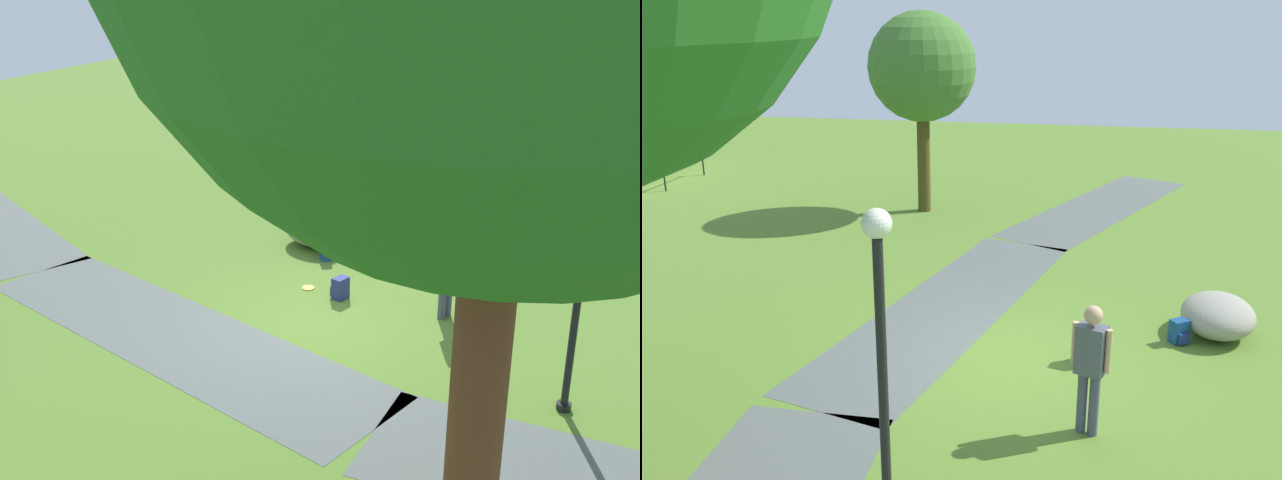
{
  "view_description": "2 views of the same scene",
  "coord_description": "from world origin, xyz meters",
  "views": [
    {
      "loc": [
        -5.08,
        10.31,
        5.88
      ],
      "look_at": [
        0.13,
        -0.4,
        1.32
      ],
      "focal_mm": 43.56,
      "sensor_mm": 36.0,
      "label": 1
    },
    {
      "loc": [
        -9.82,
        -1.0,
        5.18
      ],
      "look_at": [
        1.74,
        1.12,
        1.33
      ],
      "focal_mm": 39.43,
      "sensor_mm": 36.0,
      "label": 2
    }
  ],
  "objects": [
    {
      "name": "frisbee_on_grass",
      "position": [
        0.75,
        -1.2,
        0.01
      ],
      "size": [
        0.22,
        0.22,
        0.02
      ],
      "color": "yellow",
      "rests_on": "ground"
    },
    {
      "name": "ground_plane",
      "position": [
        0.0,
        0.0,
        0.0
      ],
      "size": [
        48.0,
        48.0,
        0.0
      ],
      "primitive_type": "plane",
      "color": "#55792A"
    },
    {
      "name": "spare_backpack_on_lawn",
      "position": [
        0.06,
        -1.07,
        0.19
      ],
      "size": [
        0.31,
        0.32,
        0.4
      ],
      "color": "navy",
      "rests_on": "ground"
    },
    {
      "name": "footpath_segment_far",
      "position": [
        9.35,
        -1.38,
        0.0
      ],
      "size": [
        8.09,
        5.25,
        0.01
      ],
      "color": "#565C58",
      "rests_on": "ground"
    },
    {
      "name": "lamp_post",
      "position": [
        -4.12,
        0.81,
        2.18
      ],
      "size": [
        0.28,
        0.28,
        3.53
      ],
      "color": "black",
      "rests_on": "ground"
    },
    {
      "name": "backpack_by_boulder",
      "position": [
        1.07,
        -2.61,
        0.19
      ],
      "size": [
        0.35,
        0.34,
        0.4
      ],
      "color": "navy",
      "rests_on": "ground"
    },
    {
      "name": "footpath_segment_mid",
      "position": [
        1.87,
        1.35,
        0.0
      ],
      "size": [
        8.25,
        4.0,
        0.01
      ],
      "color": "#565C58",
      "rests_on": "ground"
    },
    {
      "name": "young_tree_near_path",
      "position": [
        8.12,
        3.33,
        3.78
      ],
      "size": [
        2.8,
        2.8,
        5.21
      ],
      "color": "#453D19",
      "rests_on": "ground"
    },
    {
      "name": "man_near_boulder",
      "position": [
        -1.83,
        -1.16,
        1.03
      ],
      "size": [
        0.35,
        0.49,
        1.77
      ],
      "color": "#44475D",
      "rests_on": "ground"
    },
    {
      "name": "lawn_boulder",
      "position": [
        1.54,
        -3.27,
        0.33
      ],
      "size": [
        1.55,
        1.31,
        0.67
      ],
      "color": "gray",
      "rests_on": "ground"
    }
  ]
}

